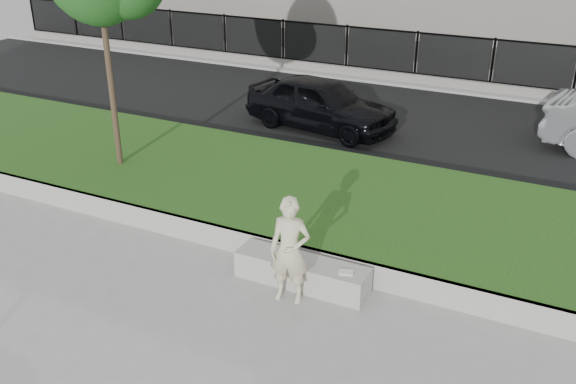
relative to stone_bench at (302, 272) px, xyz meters
The scene contains 10 objects.
ground 1.24m from the stone_bench, 147.32° to the right, with size 90.00×90.00×0.00m, color gray.
grass_bank 2.56m from the stone_bench, 113.69° to the left, with size 34.00×4.00×0.40m, color black.
grass_kerb 1.10m from the stone_bench, 159.64° to the left, with size 34.00×0.08×0.40m, color gray.
street 7.91m from the stone_bench, 97.46° to the left, with size 34.00×7.00×0.04m, color black.
far_pavement 12.38m from the stone_bench, 94.76° to the left, with size 34.00×3.00×0.12m, color gray.
iron_fence 11.39m from the stone_bench, 95.18° to the left, with size 32.00×0.30×1.50m.
stone_bench is the anchor object (origin of this frame).
man 0.71m from the stone_bench, 89.11° to the right, with size 0.57×0.37×1.56m, color beige.
book 0.73m from the stone_bench, ahead, with size 0.20×0.15×0.02m, color silver.
car_dark 6.85m from the stone_bench, 111.50° to the left, with size 1.50×3.73×1.27m, color black.
Camera 1 is at (4.39, -6.57, 5.18)m, focal length 40.00 mm.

